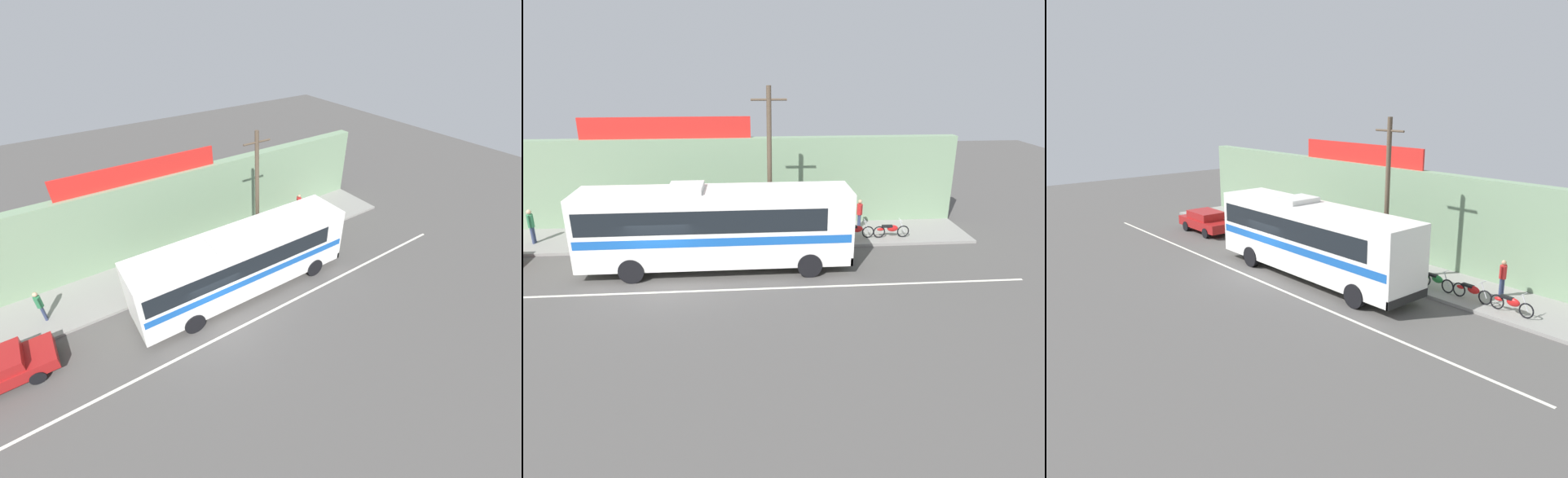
% 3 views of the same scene
% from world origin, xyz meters
% --- Properties ---
extents(ground_plane, '(70.00, 70.00, 0.00)m').
position_xyz_m(ground_plane, '(0.00, 0.00, 0.00)').
color(ground_plane, '#4F4C49').
extents(sidewalk_slab, '(30.00, 3.60, 0.14)m').
position_xyz_m(sidewalk_slab, '(0.00, 5.20, 0.07)').
color(sidewalk_slab, gray).
rests_on(sidewalk_slab, ground_plane).
extents(storefront_facade, '(30.00, 0.70, 4.80)m').
position_xyz_m(storefront_facade, '(0.00, 7.35, 2.40)').
color(storefront_facade, gray).
rests_on(storefront_facade, ground_plane).
extents(storefront_billboard, '(8.79, 0.12, 1.10)m').
position_xyz_m(storefront_billboard, '(-0.52, 7.35, 5.35)').
color(storefront_billboard, red).
rests_on(storefront_billboard, storefront_facade).
extents(road_center_stripe, '(30.00, 0.14, 0.01)m').
position_xyz_m(road_center_stripe, '(0.00, -0.80, 0.00)').
color(road_center_stripe, silver).
rests_on(road_center_stripe, ground_plane).
extents(intercity_bus, '(11.52, 2.61, 3.78)m').
position_xyz_m(intercity_bus, '(2.15, 1.38, 2.07)').
color(intercity_bus, white).
rests_on(intercity_bus, ground_plane).
extents(utility_pole, '(1.60, 0.22, 7.45)m').
position_xyz_m(utility_pole, '(4.67, 3.73, 4.00)').
color(utility_pole, brown).
rests_on(utility_pole, sidewalk_slab).
extents(motorcycle_red, '(1.86, 0.56, 0.94)m').
position_xyz_m(motorcycle_red, '(10.81, 4.22, 0.57)').
color(motorcycle_red, black).
rests_on(motorcycle_red, sidewalk_slab).
extents(motorcycle_purple, '(1.86, 0.56, 0.94)m').
position_xyz_m(motorcycle_purple, '(9.01, 4.26, 0.57)').
color(motorcycle_purple, black).
rests_on(motorcycle_purple, sidewalk_slab).
extents(motorcycle_orange, '(1.83, 0.56, 0.94)m').
position_xyz_m(motorcycle_orange, '(7.21, 4.25, 0.57)').
color(motorcycle_orange, black).
rests_on(motorcycle_orange, sidewalk_slab).
extents(pedestrian_near_shop, '(0.30, 0.48, 1.59)m').
position_xyz_m(pedestrian_near_shop, '(9.54, 5.76, 1.05)').
color(pedestrian_near_shop, navy).
rests_on(pedestrian_near_shop, sidewalk_slab).
extents(pedestrian_far_right, '(0.30, 0.48, 1.72)m').
position_xyz_m(pedestrian_far_right, '(-6.95, 4.85, 1.15)').
color(pedestrian_far_right, navy).
rests_on(pedestrian_far_right, sidewalk_slab).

